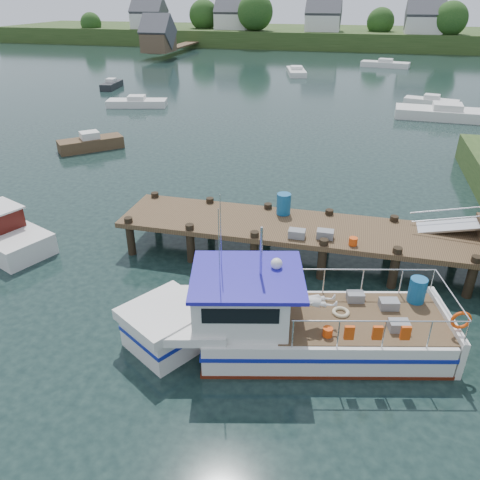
% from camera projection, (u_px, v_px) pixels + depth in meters
% --- Properties ---
extents(ground_plane, '(160.00, 160.00, 0.00)m').
position_uv_depth(ground_plane, '(273.00, 254.00, 18.72)').
color(ground_plane, black).
extents(far_shore, '(140.00, 42.55, 9.22)m').
position_uv_depth(far_shore, '(351.00, 34.00, 88.29)').
color(far_shore, '#344C1F').
rests_on(far_shore, ground).
extents(dock, '(16.60, 3.00, 4.78)m').
position_uv_depth(dock, '(459.00, 221.00, 16.30)').
color(dock, '#4F3B25').
rests_on(dock, ground).
extents(lobster_boat, '(9.76, 4.67, 4.69)m').
position_uv_depth(lobster_boat, '(282.00, 323.00, 13.50)').
color(lobster_boat, silver).
rests_on(lobster_boat, ground).
extents(moored_rowboat, '(3.94, 3.82, 1.19)m').
position_uv_depth(moored_rowboat, '(91.00, 143.00, 30.87)').
color(moored_rowboat, '#4F3B25').
rests_on(moored_rowboat, ground).
extents(moored_far, '(6.71, 3.32, 1.09)m').
position_uv_depth(moored_far, '(385.00, 64.00, 64.49)').
color(moored_far, silver).
rests_on(moored_far, ground).
extents(moored_a, '(5.58, 3.02, 0.98)m').
position_uv_depth(moored_a, '(137.00, 102.00, 42.45)').
color(moored_a, silver).
rests_on(moored_a, ground).
extents(moored_b, '(4.90, 2.70, 1.03)m').
position_uv_depth(moored_b, '(431.00, 102.00, 42.62)').
color(moored_b, silver).
rests_on(moored_b, ground).
extents(moored_c, '(8.13, 3.16, 1.26)m').
position_uv_depth(moored_c, '(446.00, 113.00, 38.28)').
color(moored_c, silver).
rests_on(moored_c, ground).
extents(moored_d, '(3.34, 6.24, 1.01)m').
position_uv_depth(moored_d, '(296.00, 71.00, 58.75)').
color(moored_d, silver).
rests_on(moored_d, ground).
extents(moored_e, '(1.67, 3.84, 1.03)m').
position_uv_depth(moored_e, '(112.00, 85.00, 50.40)').
color(moored_e, black).
rests_on(moored_e, ground).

